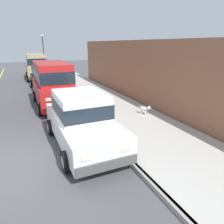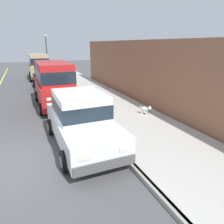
% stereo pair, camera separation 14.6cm
% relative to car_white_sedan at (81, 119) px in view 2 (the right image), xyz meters
% --- Properties ---
extents(ground_plane, '(80.00, 80.00, 0.00)m').
position_rel_car_white_sedan_xyz_m(ground_plane, '(-2.23, -0.50, -0.98)').
color(ground_plane, '#4C4C4F').
extents(curb, '(0.16, 64.00, 0.14)m').
position_rel_car_white_sedan_xyz_m(curb, '(0.97, -0.50, -0.91)').
color(curb, gray).
rests_on(curb, ground).
extents(sidewalk, '(3.60, 64.00, 0.14)m').
position_rel_car_white_sedan_xyz_m(sidewalk, '(2.77, -0.50, -0.91)').
color(sidewalk, '#B7B5AD').
rests_on(sidewalk, ground).
extents(car_white_sedan, '(2.08, 4.62, 1.92)m').
position_rel_car_white_sedan_xyz_m(car_white_sedan, '(0.00, 0.00, 0.00)').
color(car_white_sedan, white).
rests_on(car_white_sedan, ground).
extents(car_red_van, '(2.15, 4.91, 2.52)m').
position_rel_car_white_sedan_xyz_m(car_red_van, '(-0.12, 5.46, 0.41)').
color(car_red_van, red).
rests_on(car_red_van, ground).
extents(car_black_hatchback, '(2.03, 3.85, 1.88)m').
position_rel_car_white_sedan_xyz_m(car_black_hatchback, '(-0.07, 10.77, -0.01)').
color(car_black_hatchback, black).
rests_on(car_black_hatchback, ground).
extents(car_tan_van, '(2.18, 4.92, 2.52)m').
position_rel_car_white_sedan_xyz_m(car_tan_van, '(-0.13, 16.11, 0.41)').
color(car_tan_van, tan).
rests_on(car_tan_van, ground).
extents(dog_white, '(0.41, 0.70, 0.49)m').
position_rel_car_white_sedan_xyz_m(dog_white, '(3.70, 1.65, -0.55)').
color(dog_white, white).
rests_on(dog_white, sidewalk).
extents(fire_hydrant, '(0.34, 0.24, 0.72)m').
position_rel_car_white_sedan_xyz_m(fire_hydrant, '(1.42, 4.64, -0.51)').
color(fire_hydrant, red).
rests_on(fire_hydrant, sidewalk).
extents(street_lamp, '(0.36, 0.36, 4.42)m').
position_rel_car_white_sedan_xyz_m(street_lamp, '(1.32, 21.52, 1.92)').
color(street_lamp, '#2D2D33').
rests_on(street_lamp, sidewalk).
extents(building_facade, '(0.50, 20.00, 3.71)m').
position_rel_car_white_sedan_xyz_m(building_facade, '(4.87, 3.71, 0.87)').
color(building_facade, '#8C5B42').
rests_on(building_facade, ground).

